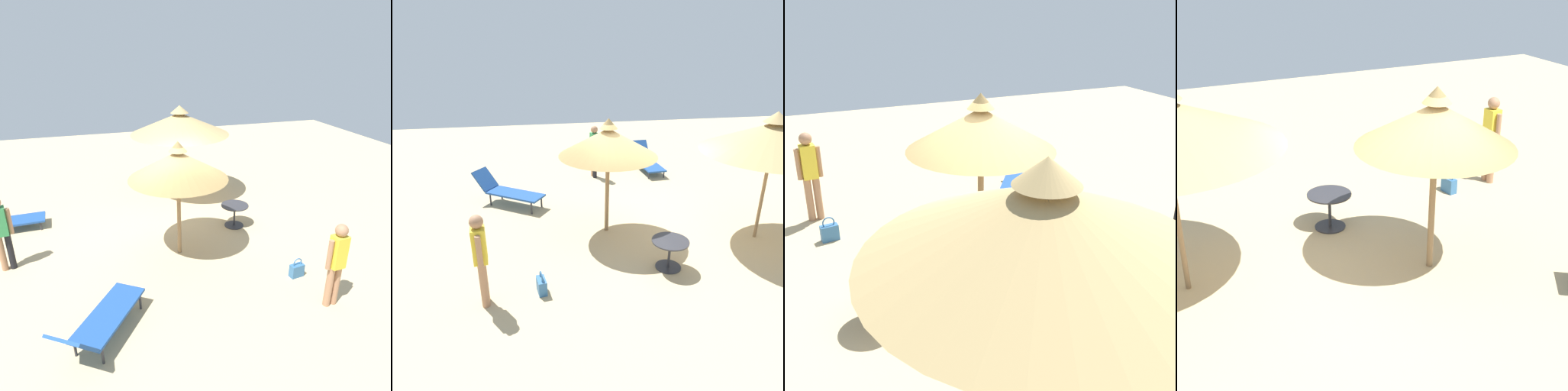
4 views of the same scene
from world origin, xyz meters
The scene contains 7 objects.
ground centered at (0.00, 0.00, -0.05)m, with size 24.00×24.00×0.10m, color tan.
parasol_umbrella_center centered at (0.01, 0.67, 2.11)m, with size 2.15×2.15×2.63m.
parasol_umbrella_edge centered at (-0.88, -2.57, 2.30)m, with size 2.92×2.92×2.82m.
lounge_chair_near_right centered at (1.91, 2.98, 0.42)m, with size 1.59×1.93×0.88m.
person_standing_far_left centered at (-2.19, 3.25, 0.94)m, with size 0.44×0.24×1.65m.
handbag centered at (-2.07, 2.30, 0.15)m, with size 0.31×0.19×0.43m.
side_table_round centered at (-1.71, -0.19, 0.41)m, with size 0.71×0.71×0.60m.
Camera 3 is at (-2.62, -5.35, 3.89)m, focal length 44.23 mm.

